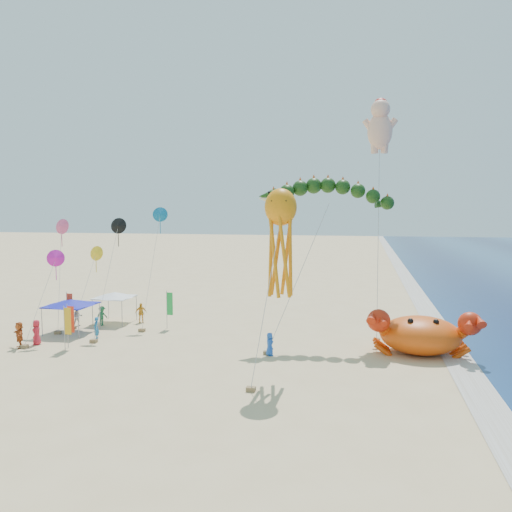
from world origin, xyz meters
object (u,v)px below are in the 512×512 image
at_px(cherub_kite, 380,125).
at_px(canopy_white, 115,295).
at_px(crab_inflatable, 421,334).
at_px(canopy_blue, 71,303).
at_px(octopus_kite, 281,234).
at_px(dragon_kite, 327,197).

distance_m(cherub_kite, canopy_white, 26.78).
bearing_deg(crab_inflatable, cherub_kite, 110.64).
relative_size(canopy_blue, canopy_white, 1.14).
relative_size(crab_inflatable, cherub_kite, 0.39).
height_order(crab_inflatable, canopy_white, crab_inflatable).
height_order(cherub_kite, canopy_blue, cherub_kite).
xyz_separation_m(crab_inflatable, canopy_white, (-25.24, 4.54, 1.02)).
bearing_deg(crab_inflatable, canopy_blue, 178.94).
bearing_deg(canopy_blue, crab_inflatable, -1.06).
bearing_deg(octopus_kite, dragon_kite, 78.44).
relative_size(crab_inflatable, octopus_kite, 0.66).
xyz_separation_m(crab_inflatable, canopy_blue, (-26.92, 0.50, 1.02)).
bearing_deg(cherub_kite, octopus_kite, -113.48).
bearing_deg(cherub_kite, canopy_blue, -163.87).
distance_m(dragon_kite, octopus_kite, 10.27).
relative_size(dragon_kite, octopus_kite, 1.08).
bearing_deg(canopy_white, dragon_kite, -2.92).
relative_size(cherub_kite, octopus_kite, 1.70).
bearing_deg(octopus_kite, cherub_kite, 66.52).
height_order(crab_inflatable, cherub_kite, cherub_kite).
height_order(octopus_kite, canopy_white, octopus_kite).
bearing_deg(octopus_kite, canopy_blue, 159.81).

